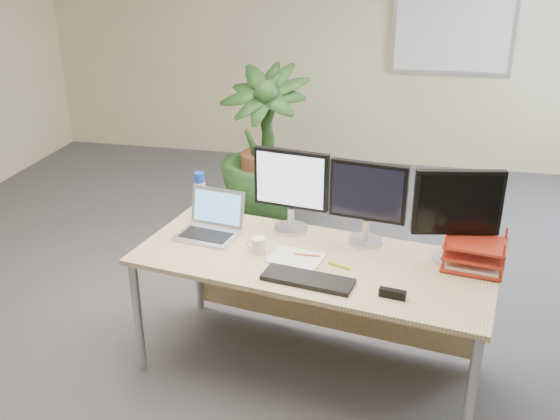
% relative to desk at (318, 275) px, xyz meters
% --- Properties ---
extents(floor, '(8.00, 8.00, 0.00)m').
position_rel_desk_xyz_m(floor, '(-0.38, -0.08, -0.61)').
color(floor, '#4B4B50').
rests_on(floor, ground).
extents(back_wall, '(7.00, 0.04, 2.70)m').
position_rel_desk_xyz_m(back_wall, '(-0.38, 3.92, 0.74)').
color(back_wall, beige).
rests_on(back_wall, floor).
extents(whiteboard, '(1.30, 0.04, 0.95)m').
position_rel_desk_xyz_m(whiteboard, '(0.82, 3.89, 0.94)').
color(whiteboard, silver).
rests_on(whiteboard, back_wall).
extents(desk, '(2.13, 1.17, 0.78)m').
position_rel_desk_xyz_m(desk, '(0.00, 0.00, 0.00)').
color(desk, tan).
rests_on(desk, floor).
extents(floor_plant, '(1.01, 1.01, 1.50)m').
position_rel_desk_xyz_m(floor_plant, '(-0.74, 1.70, 0.14)').
color(floor_plant, '#133616').
rests_on(floor_plant, floor).
extents(monitor_left, '(0.47, 0.21, 0.52)m').
position_rel_desk_xyz_m(monitor_left, '(-0.21, 0.23, 0.46)').
color(monitor_left, '#B6B7BB').
rests_on(monitor_left, desk).
extents(monitor_right, '(0.45, 0.21, 0.51)m').
position_rel_desk_xyz_m(monitor_right, '(0.26, 0.16, 0.45)').
color(monitor_right, '#B6B7BB').
rests_on(monitor_right, desk).
extents(monitor_dark, '(0.48, 0.22, 0.54)m').
position_rel_desk_xyz_m(monitor_dark, '(0.76, 0.04, 0.47)').
color(monitor_dark, '#B6B7BB').
rests_on(monitor_dark, desk).
extents(laptop, '(0.40, 0.37, 0.26)m').
position_rel_desk_xyz_m(laptop, '(-0.68, 0.09, 0.23)').
color(laptop, silver).
rests_on(laptop, desk).
extents(keyboard, '(0.51, 0.24, 0.03)m').
position_rel_desk_xyz_m(keyboard, '(0.00, -0.38, 0.18)').
color(keyboard, black).
rests_on(keyboard, desk).
extents(coffee_mug, '(0.12, 0.08, 0.09)m').
position_rel_desk_xyz_m(coffee_mug, '(-0.34, -0.10, 0.21)').
color(coffee_mug, white).
rests_on(coffee_mug, desk).
extents(spiral_notebook, '(0.33, 0.27, 0.01)m').
position_rel_desk_xyz_m(spiral_notebook, '(-0.11, -0.14, 0.17)').
color(spiral_notebook, white).
rests_on(spiral_notebook, desk).
extents(orange_pen, '(0.15, 0.01, 0.01)m').
position_rel_desk_xyz_m(orange_pen, '(-0.05, -0.11, 0.18)').
color(orange_pen, orange).
rests_on(orange_pen, spiral_notebook).
extents(yellow_highlighter, '(0.13, 0.06, 0.02)m').
position_rel_desk_xyz_m(yellow_highlighter, '(0.14, -0.18, 0.17)').
color(yellow_highlighter, gold).
rests_on(yellow_highlighter, desk).
extents(water_bottle, '(0.08, 0.08, 0.29)m').
position_rel_desk_xyz_m(water_bottle, '(-0.84, 0.34, 0.31)').
color(water_bottle, silver).
rests_on(water_bottle, desk).
extents(letter_tray, '(0.36, 0.30, 0.15)m').
position_rel_desk_xyz_m(letter_tray, '(0.87, -0.04, 0.23)').
color(letter_tray, '#9E2513').
rests_on(letter_tray, desk).
extents(stapler, '(0.14, 0.06, 0.05)m').
position_rel_desk_xyz_m(stapler, '(0.45, -0.44, 0.19)').
color(stapler, black).
rests_on(stapler, desk).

